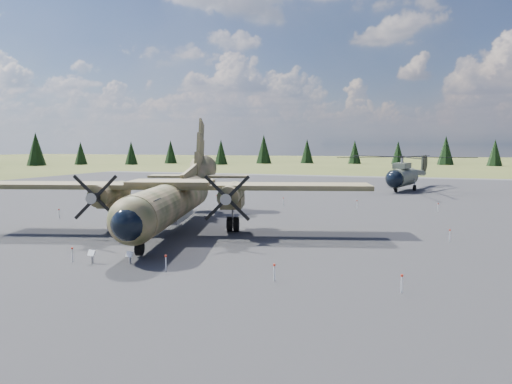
% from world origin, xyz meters
% --- Properties ---
extents(ground, '(500.00, 500.00, 0.00)m').
position_xyz_m(ground, '(0.00, 0.00, 0.00)').
color(ground, brown).
rests_on(ground, ground).
extents(apron, '(120.00, 120.00, 0.04)m').
position_xyz_m(apron, '(0.00, 10.00, 0.00)').
color(apron, '#57565B').
rests_on(apron, ground).
extents(transport_plane, '(29.65, 26.49, 9.88)m').
position_xyz_m(transport_plane, '(-3.71, -1.88, 2.84)').
color(transport_plane, '#3E4424').
rests_on(transport_plane, ground).
extents(helicopter_near, '(23.74, 24.94, 5.04)m').
position_xyz_m(helicopter_near, '(11.50, 38.19, 3.57)').
color(helicopter_near, slate).
rests_on(helicopter_near, ground).
extents(info_placard_left, '(0.53, 0.30, 0.78)m').
position_xyz_m(info_placard_left, '(-2.76, -13.40, 0.52)').
color(info_placard_left, gray).
rests_on(info_placard_left, ground).
extents(info_placard_right, '(0.47, 0.27, 0.70)m').
position_xyz_m(info_placard_right, '(-0.70, -12.79, 0.47)').
color(info_placard_right, gray).
rests_on(info_placard_right, ground).
extents(barrier_fence, '(33.12, 29.62, 0.85)m').
position_xyz_m(barrier_fence, '(-0.46, -0.08, 0.51)').
color(barrier_fence, white).
rests_on(barrier_fence, ground).
extents(treeline, '(285.57, 286.38, 10.97)m').
position_xyz_m(treeline, '(0.91, -7.36, 4.79)').
color(treeline, black).
rests_on(treeline, ground).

